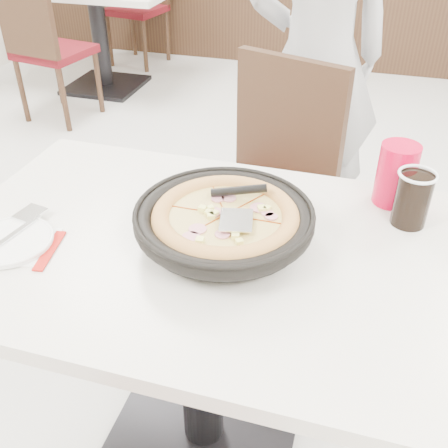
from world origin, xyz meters
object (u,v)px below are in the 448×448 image
(pizza, at_px, (225,223))
(bg_chair_left_near, at_px, (54,48))
(main_table, at_px, (201,352))
(side_plate, at_px, (11,242))
(bg_table_left, at_px, (100,39))
(bg_chair_left_far, at_px, (136,7))
(cola_glass, at_px, (412,200))
(diner_person, at_px, (317,60))
(pizza_pan, at_px, (224,227))
(chair_far, at_px, (257,204))
(red_cup, at_px, (396,174))

(pizza, bearing_deg, bg_chair_left_near, 130.40)
(main_table, relative_size, bg_chair_left_near, 1.26)
(main_table, xyz_separation_m, side_plate, (-0.41, -0.13, 0.38))
(bg_table_left, distance_m, bg_chair_left_far, 0.65)
(cola_glass, bearing_deg, diner_person, 110.49)
(diner_person, xyz_separation_m, bg_chair_left_near, (-1.82, 0.90, -0.35))
(bg_table_left, bearing_deg, pizza_pan, -56.68)
(chair_far, bearing_deg, red_cup, 163.01)
(red_cup, bearing_deg, main_table, -143.87)
(red_cup, xyz_separation_m, bg_chair_left_near, (-2.14, 1.79, -0.35))
(bg_chair_left_near, bearing_deg, bg_table_left, 99.58)
(main_table, xyz_separation_m, bg_chair_left_far, (-1.70, 3.36, 0.10))
(bg_chair_left_far, bearing_deg, diner_person, 139.66)
(main_table, height_order, cola_glass, cola_glass)
(pizza, distance_m, cola_glass, 0.45)
(red_cup, relative_size, bg_chair_left_near, 0.17)
(bg_table_left, bearing_deg, diner_person, -39.88)
(bg_chair_left_near, bearing_deg, red_cup, -30.07)
(chair_far, relative_size, pizza_pan, 2.53)
(chair_far, xyz_separation_m, side_plate, (-0.41, -0.75, 0.28))
(side_plate, distance_m, bg_table_left, 3.15)
(main_table, distance_m, pizza_pan, 0.42)
(pizza_pan, bearing_deg, red_cup, 38.53)
(pizza_pan, height_order, diner_person, diner_person)
(red_cup, relative_size, diner_person, 0.10)
(red_cup, xyz_separation_m, bg_chair_left_far, (-2.12, 3.05, -0.35))
(side_plate, height_order, bg_chair_left_far, bg_chair_left_far)
(main_table, xyz_separation_m, chair_far, (0.01, 0.62, 0.10))
(main_table, height_order, pizza, pizza)
(pizza_pan, xyz_separation_m, side_plate, (-0.47, -0.15, -0.03))
(pizza, bearing_deg, bg_chair_left_far, 117.77)
(side_plate, bearing_deg, red_cup, 27.90)
(cola_glass, bearing_deg, bg_table_left, 131.14)
(bg_chair_left_near, relative_size, bg_chair_left_far, 1.00)
(main_table, height_order, diner_person, diner_person)
(diner_person, relative_size, bg_table_left, 1.37)
(bg_chair_left_far, bearing_deg, pizza, 127.64)
(bg_chair_left_near, distance_m, bg_chair_left_far, 1.26)
(bg_table_left, bearing_deg, main_table, -57.75)
(red_cup, bearing_deg, bg_chair_left_far, 124.85)
(chair_far, xyz_separation_m, pizza, (0.06, -0.61, 0.34))
(diner_person, height_order, bg_chair_left_near, diner_person)
(side_plate, distance_m, bg_chair_left_near, 2.61)
(bg_table_left, bearing_deg, pizza, -56.68)
(side_plate, bearing_deg, main_table, 17.74)
(diner_person, bearing_deg, chair_far, 56.01)
(pizza_pan, height_order, bg_chair_left_far, bg_chair_left_far)
(chair_far, bearing_deg, side_plate, 80.73)
(bg_chair_left_near, xyz_separation_m, bg_chair_left_far, (0.02, 1.26, 0.00))
(pizza_pan, xyz_separation_m, bg_table_left, (-1.77, 2.70, -0.42))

